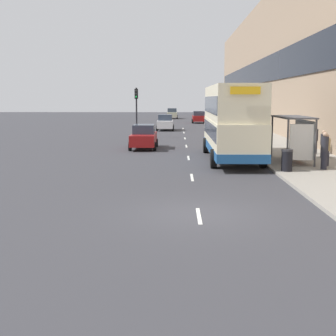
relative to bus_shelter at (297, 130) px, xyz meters
The scene contains 22 objects.
ground_plane 12.59m from the bus_shelter, 117.62° to the right, with size 220.00×220.00×0.00m, color #38383D.
pavement 27.54m from the bus_shelter, 88.48° to the left, with size 5.00×93.00×0.14m.
terrace_facade 28.42m from the bus_shelter, 80.26° to the left, with size 3.10×93.00×14.94m.
lane_mark_0 12.82m from the bus_shelter, 117.08° to the right, with size 0.12×2.00×0.01m.
lane_mark_1 7.39m from the bus_shelter, 143.88° to the right, with size 0.12×2.00×0.01m.
lane_mark_2 6.71m from the bus_shelter, 153.62° to the left, with size 0.12×2.00×0.01m.
lane_mark_3 11.64m from the bus_shelter, 120.15° to the left, with size 0.12×2.00×0.01m.
lane_mark_4 18.06m from the bus_shelter, 108.74° to the left, with size 0.12×2.00×0.01m.
lane_mark_5 24.84m from the bus_shelter, 103.47° to the left, with size 0.12×2.00×0.01m.
lane_mark_6 31.75m from the bus_shelter, 100.49° to the left, with size 0.12×2.00×0.01m.
bus_shelter is the anchor object (origin of this frame).
double_decker_bus_near 3.90m from the bus_shelter, 148.23° to the left, with size 2.85×10.67×4.30m.
car_0 28.95m from the bus_shelter, 105.74° to the left, with size 1.94×4.21×1.79m.
car_1 12.13m from the bus_shelter, 137.18° to the left, with size 1.90×4.52×1.72m.
car_2 43.88m from the bus_shelter, 94.37° to the left, with size 1.98×4.03×1.75m.
car_3 59.44m from the bus_shelter, 97.19° to the left, with size 2.00×4.42×1.85m.
pedestrian_at_shelter 4.60m from the bus_shelter, 61.71° to the left, with size 0.35×0.35×1.78m.
pedestrian_1 2.72m from the bus_shelter, 73.87° to the right, with size 0.36×0.36×1.84m.
pedestrian_2 3.15m from the bus_shelter, 46.00° to the left, with size 0.32×0.32×1.60m.
pedestrian_3 1.97m from the bus_shelter, 44.37° to the right, with size 0.32×0.32×1.62m.
litter_bin 3.56m from the bus_shelter, 111.42° to the right, with size 0.55×0.55×1.05m.
traffic_light_far_kerb 20.09m from the bus_shelter, 120.48° to the left, with size 0.30×0.32×4.54m.
Camera 1 is at (-0.66, -14.25, 3.58)m, focal length 50.00 mm.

